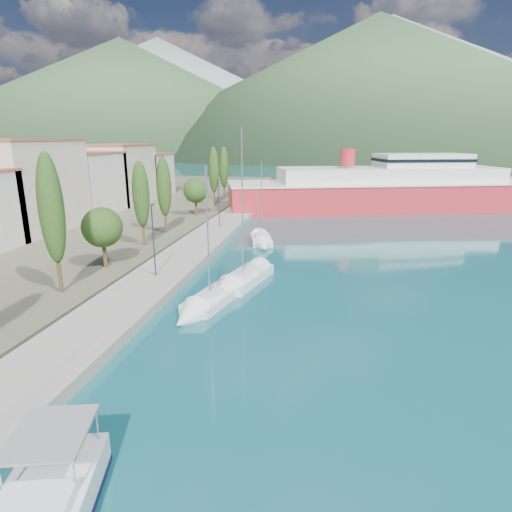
# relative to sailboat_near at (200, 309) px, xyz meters

# --- Properties ---
(ground) EXTENTS (1400.00, 1400.00, 0.00)m
(ground) POSITION_rel_sailboat_near_xyz_m (3.54, 109.21, -0.30)
(ground) COLOR #15545D
(quay) EXTENTS (5.00, 88.00, 0.80)m
(quay) POSITION_rel_sailboat_near_xyz_m (-5.46, 15.21, 0.10)
(quay) COLOR gray
(quay) RESTS_ON ground
(hills_far) EXTENTS (1480.00, 900.00, 180.00)m
(hills_far) POSITION_rel_sailboat_near_xyz_m (142.12, 607.94, 77.09)
(hills_far) COLOR gray
(hills_far) RESTS_ON ground
(hills_near) EXTENTS (1010.00, 520.00, 115.00)m
(hills_near) POSITION_rel_sailboat_near_xyz_m (101.58, 361.71, 48.87)
(hills_near) COLOR #375532
(hills_near) RESTS_ON ground
(town_buildings) EXTENTS (9.20, 69.20, 11.30)m
(town_buildings) POSITION_rel_sailboat_near_xyz_m (-28.46, 26.12, 5.26)
(town_buildings) COLOR beige
(town_buildings) RESTS_ON land_strip
(tree_row) EXTENTS (3.65, 63.36, 10.51)m
(tree_row) POSITION_rel_sailboat_near_xyz_m (-11.08, 21.19, 5.36)
(tree_row) COLOR #47301E
(tree_row) RESTS_ON land_strip
(lamp_posts) EXTENTS (0.15, 45.63, 6.06)m
(lamp_posts) POSITION_rel_sailboat_near_xyz_m (-5.46, 4.36, 3.78)
(lamp_posts) COLOR #2D2D33
(lamp_posts) RESTS_ON quay
(sailboat_near) EXTENTS (3.97, 8.13, 11.23)m
(sailboat_near) POSITION_rel_sailboat_near_xyz_m (0.00, 0.00, 0.00)
(sailboat_near) COLOR silver
(sailboat_near) RESTS_ON ground
(sailboat_mid) EXTENTS (4.74, 9.97, 13.88)m
(sailboat_mid) POSITION_rel_sailboat_near_xyz_m (1.35, 4.82, 0.03)
(sailboat_mid) COLOR silver
(sailboat_mid) RESTS_ON ground
(sailboat_far) EXTENTS (3.99, 7.45, 10.45)m
(sailboat_far) POSITION_rel_sailboat_near_xyz_m (1.33, 20.04, -0.01)
(sailboat_far) COLOR silver
(sailboat_far) RESTS_ON ground
(ferry) EXTENTS (55.65, 26.60, 10.85)m
(ferry) POSITION_rel_sailboat_near_xyz_m (18.79, 49.24, 3.00)
(ferry) COLOR red
(ferry) RESTS_ON ground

